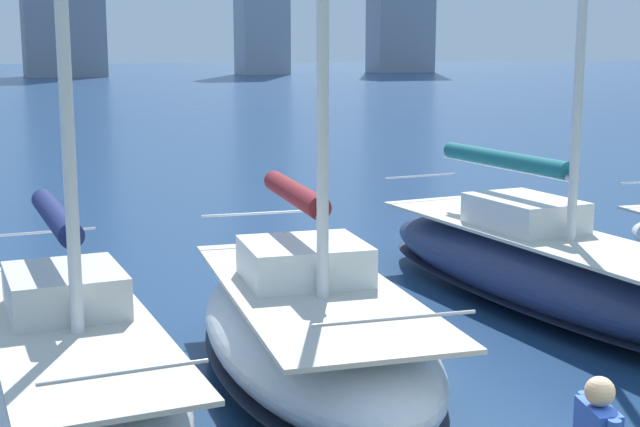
# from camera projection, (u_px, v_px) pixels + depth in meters

# --- Properties ---
(sailboat_teal) EXTENTS (2.83, 9.39, 10.78)m
(sailboat_teal) POSITION_uv_depth(u_px,v_px,m) (541.00, 265.00, 15.88)
(sailboat_teal) COLOR navy
(sailboat_teal) RESTS_ON ground
(sailboat_maroon) EXTENTS (3.55, 7.19, 12.88)m
(sailboat_maroon) POSITION_uv_depth(u_px,v_px,m) (312.00, 325.00, 12.41)
(sailboat_maroon) COLOR silver
(sailboat_maroon) RESTS_ON ground
(sailboat_navy) EXTENTS (2.59, 7.60, 10.55)m
(sailboat_navy) POSITION_uv_depth(u_px,v_px,m) (73.00, 356.00, 11.41)
(sailboat_navy) COLOR silver
(sailboat_navy) RESTS_ON ground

